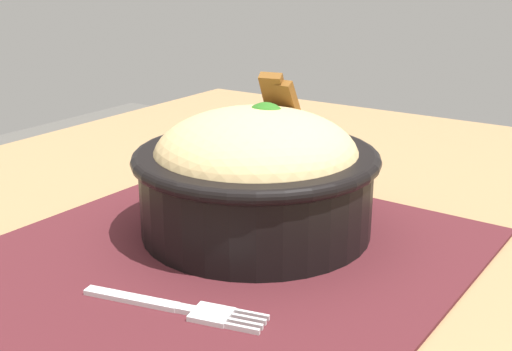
# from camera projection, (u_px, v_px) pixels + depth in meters

# --- Properties ---
(table) EXTENTS (1.21, 0.81, 0.76)m
(table) POSITION_uv_depth(u_px,v_px,m) (174.00, 345.00, 0.53)
(table) COLOR #99754C
(table) RESTS_ON ground_plane
(placemat) EXTENTS (0.40, 0.37, 0.00)m
(placemat) POSITION_uv_depth(u_px,v_px,m) (219.00, 258.00, 0.51)
(placemat) COLOR #47191E
(placemat) RESTS_ON table
(bowl) EXTENTS (0.23, 0.23, 0.13)m
(bowl) POSITION_uv_depth(u_px,v_px,m) (256.00, 173.00, 0.55)
(bowl) COLOR black
(bowl) RESTS_ON placemat
(fork) EXTENTS (0.04, 0.13, 0.00)m
(fork) POSITION_uv_depth(u_px,v_px,m) (181.00, 308.00, 0.43)
(fork) COLOR silver
(fork) RESTS_ON placemat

